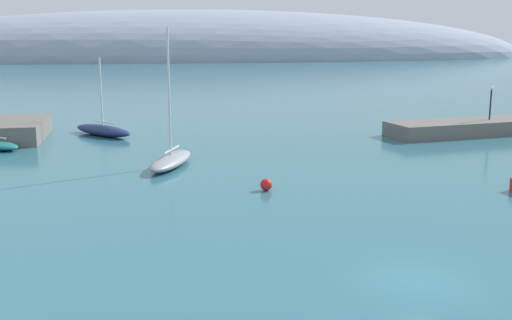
{
  "coord_description": "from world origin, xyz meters",
  "views": [
    {
      "loc": [
        -10.91,
        -22.58,
        10.0
      ],
      "look_at": [
        -2.96,
        20.59,
        1.09
      ],
      "focal_mm": 43.63,
      "sensor_mm": 36.0,
      "label": 1
    }
  ],
  "objects_px": {
    "sailboat_navy_near_shore": "(103,130)",
    "mooring_buoy_red": "(266,185)",
    "sailboat_grey_outer_mooring": "(171,159)",
    "harbor_lamp_post": "(491,99)"
  },
  "relations": [
    {
      "from": "sailboat_grey_outer_mooring",
      "to": "mooring_buoy_red",
      "type": "relative_size",
      "value": 13.32
    },
    {
      "from": "mooring_buoy_red",
      "to": "harbor_lamp_post",
      "type": "bearing_deg",
      "value": 35.08
    },
    {
      "from": "mooring_buoy_red",
      "to": "harbor_lamp_post",
      "type": "height_order",
      "value": "harbor_lamp_post"
    },
    {
      "from": "sailboat_navy_near_shore",
      "to": "sailboat_grey_outer_mooring",
      "type": "xyz_separation_m",
      "value": [
        5.99,
        -16.33,
        0.01
      ]
    },
    {
      "from": "sailboat_grey_outer_mooring",
      "to": "mooring_buoy_red",
      "type": "xyz_separation_m",
      "value": [
        5.74,
        -8.59,
        -0.17
      ]
    },
    {
      "from": "sailboat_navy_near_shore",
      "to": "harbor_lamp_post",
      "type": "height_order",
      "value": "sailboat_navy_near_shore"
    },
    {
      "from": "sailboat_navy_near_shore",
      "to": "harbor_lamp_post",
      "type": "xyz_separation_m",
      "value": [
        38.73,
        -5.96,
        3.02
      ]
    },
    {
      "from": "harbor_lamp_post",
      "to": "mooring_buoy_red",
      "type": "bearing_deg",
      "value": -144.92
    },
    {
      "from": "sailboat_navy_near_shore",
      "to": "harbor_lamp_post",
      "type": "distance_m",
      "value": 39.3
    },
    {
      "from": "sailboat_navy_near_shore",
      "to": "mooring_buoy_red",
      "type": "distance_m",
      "value": 27.54
    }
  ]
}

